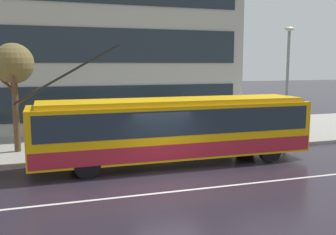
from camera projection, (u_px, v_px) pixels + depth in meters
ground_plane at (172, 181)px, 14.71m from camera, size 160.00×160.00×0.00m
sidewalk_slab at (124, 137)px, 23.24m from camera, size 80.00×10.00×0.14m
lane_centre_line at (183, 191)px, 13.58m from camera, size 72.00×0.14×0.01m
trolleybus at (175, 128)px, 17.11m from camera, size 12.87×2.56×5.25m
bus_shelter at (141, 112)px, 19.86m from camera, size 3.89×1.53×2.54m
pedestrian_at_shelter at (137, 116)px, 21.06m from camera, size 1.03×1.03×1.91m
pedestrian_approaching_curb at (193, 127)px, 20.85m from camera, size 0.50×0.50×1.60m
street_lamp at (288, 74)px, 21.12m from camera, size 0.60×0.32×6.33m
street_tree_bare at (13, 66)px, 18.55m from camera, size 2.34×2.01×5.33m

